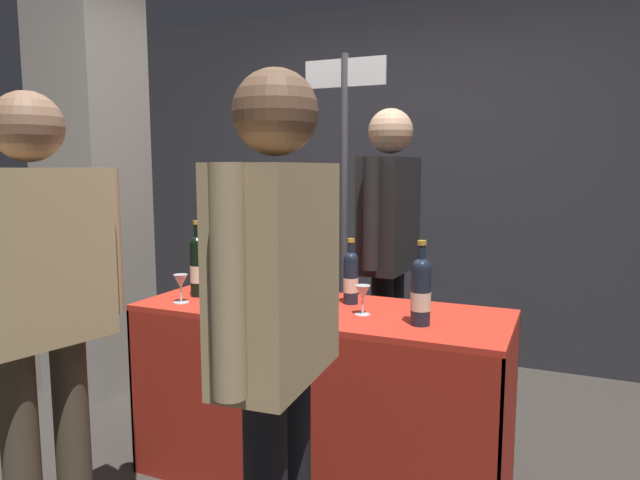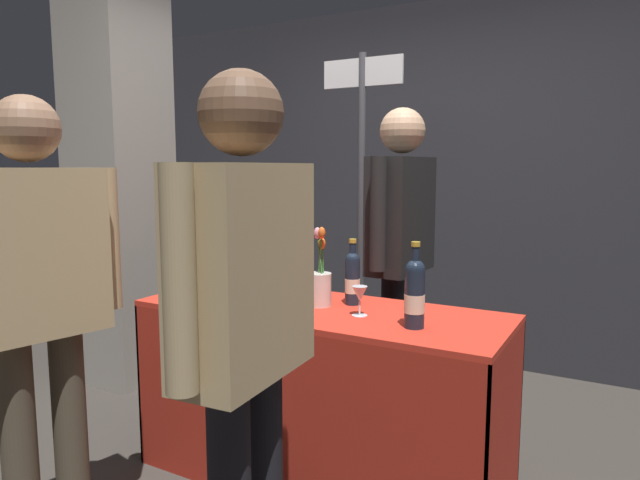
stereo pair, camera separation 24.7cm
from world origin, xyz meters
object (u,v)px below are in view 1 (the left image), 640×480
(tasting_table, at_px, (320,364))
(booth_signpost, at_px, (344,190))
(wine_glass_near_vendor, at_px, (181,283))
(wine_glass_near_taster, at_px, (227,279))
(concrete_pillar, at_px, (92,158))
(taster_foreground_right, at_px, (277,315))
(display_bottle_0, at_px, (351,276))
(vendor_presenter, at_px, (389,236))
(wine_glass_mid, at_px, (363,294))
(featured_wine_bottle, at_px, (236,277))
(flower_vase, at_px, (319,284))

(tasting_table, bearing_deg, booth_signpost, 105.51)
(wine_glass_near_vendor, distance_m, wine_glass_near_taster, 0.23)
(concrete_pillar, bearing_deg, taster_foreground_right, -34.01)
(wine_glass_near_vendor, bearing_deg, concrete_pillar, 150.66)
(display_bottle_0, height_order, wine_glass_near_taster, display_bottle_0)
(concrete_pillar, distance_m, booth_signpost, 1.60)
(vendor_presenter, bearing_deg, wine_glass_mid, 10.54)
(tasting_table, distance_m, wine_glass_mid, 0.41)
(display_bottle_0, relative_size, wine_glass_mid, 2.37)
(featured_wine_bottle, bearing_deg, display_bottle_0, 33.44)
(tasting_table, distance_m, wine_glass_near_taster, 0.60)
(concrete_pillar, xyz_separation_m, booth_signpost, (1.49, 0.54, -0.20))
(vendor_presenter, bearing_deg, concrete_pillar, -81.49)
(vendor_presenter, bearing_deg, wine_glass_near_taster, -39.63)
(display_bottle_0, bearing_deg, taster_foreground_right, -80.73)
(vendor_presenter, bearing_deg, tasting_table, -6.67)
(featured_wine_bottle, distance_m, wine_glass_near_taster, 0.25)
(concrete_pillar, relative_size, wine_glass_mid, 23.47)
(wine_glass_near_vendor, xyz_separation_m, flower_vase, (0.60, 0.20, 0.00))
(featured_wine_bottle, distance_m, wine_glass_mid, 0.56)
(display_bottle_0, distance_m, wine_glass_near_taster, 0.60)
(featured_wine_bottle, bearing_deg, tasting_table, 26.34)
(flower_vase, relative_size, booth_signpost, 0.17)
(featured_wine_bottle, xyz_separation_m, wine_glass_near_vendor, (-0.29, -0.01, -0.05))
(flower_vase, bearing_deg, wine_glass_mid, -16.81)
(wine_glass_mid, relative_size, taster_foreground_right, 0.07)
(vendor_presenter, xyz_separation_m, booth_signpost, (-0.39, 0.33, 0.23))
(featured_wine_bottle, relative_size, display_bottle_0, 1.10)
(wine_glass_near_taster, height_order, vendor_presenter, vendor_presenter)
(flower_vase, relative_size, vendor_presenter, 0.21)
(wine_glass_near_vendor, bearing_deg, tasting_table, 15.89)
(tasting_table, bearing_deg, vendor_presenter, 81.29)
(concrete_pillar, xyz_separation_m, tasting_table, (1.77, -0.47, -0.93))
(display_bottle_0, xyz_separation_m, wine_glass_near_taster, (-0.59, -0.11, -0.04))
(concrete_pillar, distance_m, wine_glass_near_taster, 1.48)
(concrete_pillar, height_order, wine_glass_near_vendor, concrete_pillar)
(taster_foreground_right, bearing_deg, featured_wine_bottle, 35.09)
(concrete_pillar, relative_size, flower_vase, 8.25)
(wine_glass_mid, bearing_deg, flower_vase, 163.19)
(tasting_table, bearing_deg, taster_foreground_right, -73.53)
(concrete_pillar, height_order, featured_wine_bottle, concrete_pillar)
(wine_glass_near_vendor, bearing_deg, wine_glass_near_taster, 57.06)
(wine_glass_near_taster, bearing_deg, wine_glass_near_vendor, -122.94)
(wine_glass_mid, distance_m, wine_glass_near_taster, 0.71)
(booth_signpost, bearing_deg, taster_foreground_right, -74.04)
(flower_vase, bearing_deg, vendor_presenter, 79.63)
(tasting_table, xyz_separation_m, taster_foreground_right, (0.27, -0.90, 0.47))
(wine_glass_near_vendor, relative_size, wine_glass_near_taster, 1.11)
(wine_glass_mid, xyz_separation_m, booth_signpost, (-0.50, 1.06, 0.39))
(tasting_table, height_order, display_bottle_0, display_bottle_0)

